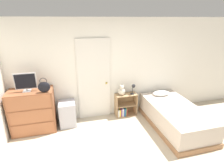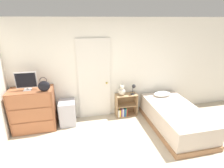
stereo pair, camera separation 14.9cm
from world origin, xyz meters
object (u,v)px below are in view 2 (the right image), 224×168
at_px(dresser, 34,110).
at_px(teddy_bear, 122,91).
at_px(storage_bin, 68,113).
at_px(desk_lamp, 134,87).
at_px(tv, 26,81).
at_px(bed, 174,118).
at_px(bookshelf, 124,107).
at_px(handbag, 44,86).

distance_m(dresser, teddy_bear, 2.20).
height_order(storage_bin, desk_lamp, desk_lamp).
xyz_separation_m(tv, bed, (3.32, -0.68, -0.95)).
distance_m(bookshelf, bed, 1.31).
relative_size(desk_lamp, bed, 0.15).
bearing_deg(storage_bin, desk_lamp, 1.29).
distance_m(handbag, storage_bin, 0.96).
xyz_separation_m(dresser, bed, (3.28, -0.70, -0.23)).
relative_size(dresser, teddy_bear, 3.55).
distance_m(dresser, storage_bin, 0.79).
height_order(handbag, bookshelf, handbag).
distance_m(handbag, bookshelf, 2.15).
bearing_deg(teddy_bear, bed, -37.03).
relative_size(dresser, desk_lamp, 3.56).
bearing_deg(teddy_bear, dresser, -176.66).
height_order(dresser, teddy_bear, dresser).
distance_m(teddy_bear, bed, 1.45).
relative_size(handbag, teddy_bear, 1.14).
height_order(dresser, desk_lamp, dresser).
xyz_separation_m(tv, handbag, (0.38, -0.16, -0.09)).
height_order(tv, bed, tv).
height_order(tv, bookshelf, tv).
bearing_deg(teddy_bear, desk_lamp, -7.51).
relative_size(tv, storage_bin, 0.74).
bearing_deg(storage_bin, dresser, -176.37).
bearing_deg(dresser, desk_lamp, 2.00).
bearing_deg(storage_bin, teddy_bear, 3.18).
bearing_deg(bookshelf, tv, -176.39).
xyz_separation_m(dresser, tv, (-0.04, -0.01, 0.72)).
bearing_deg(dresser, teddy_bear, 3.34).
xyz_separation_m(storage_bin, teddy_bear, (1.42, 0.08, 0.44)).
xyz_separation_m(bookshelf, teddy_bear, (-0.08, -0.00, 0.50)).
distance_m(handbag, teddy_bear, 1.91).
relative_size(handbag, storage_bin, 0.54).
xyz_separation_m(handbag, desk_lamp, (2.15, 0.26, -0.32)).
relative_size(handbag, bookshelf, 0.53).
xyz_separation_m(storage_bin, bed, (2.52, -0.75, -0.03)).
relative_size(bookshelf, teddy_bear, 2.16).
xyz_separation_m(teddy_bear, bed, (1.09, -0.83, -0.47)).
height_order(tv, handbag, tv).
distance_m(tv, handbag, 0.42).
relative_size(handbag, desk_lamp, 1.14).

